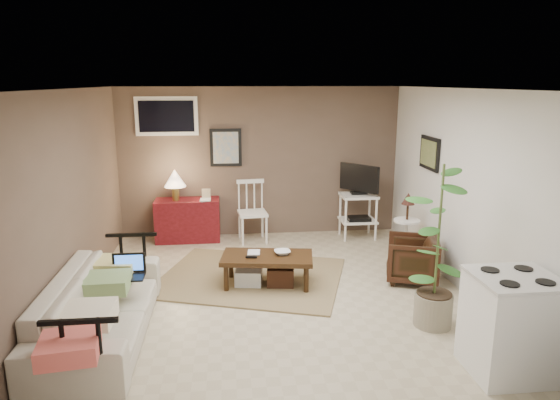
{
  "coord_description": "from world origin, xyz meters",
  "views": [
    {
      "loc": [
        -0.53,
        -5.47,
        2.48
      ],
      "look_at": [
        0.09,
        0.35,
        1.08
      ],
      "focal_mm": 32.0,
      "sensor_mm": 36.0,
      "label": 1
    }
  ],
  "objects": [
    {
      "name": "floor",
      "position": [
        0.0,
        0.0,
        0.0
      ],
      "size": [
        5.0,
        5.0,
        0.0
      ],
      "primitive_type": "plane",
      "color": "#C1B293",
      "rests_on": "ground"
    },
    {
      "name": "art_back",
      "position": [
        -0.55,
        2.48,
        1.45
      ],
      "size": [
        0.5,
        0.03,
        0.6
      ],
      "primitive_type": "cube",
      "color": "black"
    },
    {
      "name": "art_right",
      "position": [
        2.23,
        1.05,
        1.52
      ],
      "size": [
        0.03,
        0.6,
        0.45
      ],
      "primitive_type": "cube",
      "color": "black"
    },
    {
      "name": "window",
      "position": [
        -1.45,
        2.48,
        1.95
      ],
      "size": [
        0.96,
        0.03,
        0.6
      ],
      "primitive_type": "cube",
      "color": "white"
    },
    {
      "name": "rug",
      "position": [
        -0.26,
        0.57,
        0.01
      ],
      "size": [
        2.71,
        2.42,
        0.02
      ],
      "primitive_type": "cube",
      "rotation": [
        0.0,
        0.0,
        -0.31
      ],
      "color": "olive",
      "rests_on": "floor"
    },
    {
      "name": "coffee_table",
      "position": [
        -0.08,
        0.3,
        0.23
      ],
      "size": [
        1.18,
        0.73,
        0.42
      ],
      "color": "#331F0E",
      "rests_on": "floor"
    },
    {
      "name": "sofa",
      "position": [
        -1.8,
        -0.82,
        0.43
      ],
      "size": [
        0.65,
        2.22,
        0.87
      ],
      "primitive_type": "imported",
      "rotation": [
        0.0,
        0.0,
        1.57
      ],
      "color": "beige",
      "rests_on": "floor"
    },
    {
      "name": "sofa_pillows",
      "position": [
        -1.75,
        -1.08,
        0.53
      ],
      "size": [
        0.43,
        2.11,
        0.15
      ],
      "primitive_type": null,
      "color": "beige",
      "rests_on": "sofa"
    },
    {
      "name": "sofa_end_rails",
      "position": [
        -1.67,
        -0.82,
        0.37
      ],
      "size": [
        0.6,
        2.22,
        0.75
      ],
      "primitive_type": null,
      "color": "black",
      "rests_on": "floor"
    },
    {
      "name": "laptop",
      "position": [
        -1.59,
        -0.44,
        0.56
      ],
      "size": [
        0.34,
        0.25,
        0.23
      ],
      "color": "black",
      "rests_on": "sofa"
    },
    {
      "name": "red_console",
      "position": [
        -1.19,
        2.25,
        0.4
      ],
      "size": [
        1.0,
        0.44,
        1.16
      ],
      "color": "maroon",
      "rests_on": "floor"
    },
    {
      "name": "spindle_chair",
      "position": [
        -0.16,
        2.12,
        0.45
      ],
      "size": [
        0.48,
        0.48,
        0.96
      ],
      "color": "white",
      "rests_on": "floor"
    },
    {
      "name": "tv_stand",
      "position": [
        1.54,
        2.11,
        0.63
      ],
      "size": [
        0.56,
        0.58,
        1.2
      ],
      "color": "white",
      "rests_on": "floor"
    },
    {
      "name": "side_table",
      "position": [
        1.95,
        1.03,
        0.6
      ],
      "size": [
        0.36,
        0.36,
        0.98
      ],
      "color": "white",
      "rests_on": "floor"
    },
    {
      "name": "armchair",
      "position": [
        1.76,
        0.27,
        0.32
      ],
      "size": [
        0.74,
        0.77,
        0.63
      ],
      "primitive_type": "imported",
      "rotation": [
        0.0,
        0.0,
        -1.91
      ],
      "color": "black",
      "rests_on": "floor"
    },
    {
      "name": "potted_plant",
      "position": [
        1.56,
        -0.9,
        0.92
      ],
      "size": [
        0.43,
        0.43,
        1.73
      ],
      "color": "gray",
      "rests_on": "floor"
    },
    {
      "name": "stove",
      "position": [
        1.86,
        -1.8,
        0.45
      ],
      "size": [
        0.69,
        0.64,
        0.9
      ],
      "color": "white",
      "rests_on": "floor"
    },
    {
      "name": "bowl",
      "position": [
        0.12,
        0.33,
        0.5
      ],
      "size": [
        0.2,
        0.07,
        0.2
      ],
      "primitive_type": "imported",
      "rotation": [
        0.0,
        0.0,
        0.09
      ],
      "color": "#331F0E",
      "rests_on": "coffee_table"
    },
    {
      "name": "book_table",
      "position": [
        -0.31,
        0.41,
        0.5
      ],
      "size": [
        0.15,
        0.03,
        0.21
      ],
      "primitive_type": "imported",
      "rotation": [
        0.0,
        0.0,
        -0.09
      ],
      "color": "#331F0E",
      "rests_on": "coffee_table"
    },
    {
      "name": "book_console",
      "position": [
        -0.97,
        2.16,
        0.78
      ],
      "size": [
        0.17,
        0.02,
        0.23
      ],
      "primitive_type": "imported",
      "rotation": [
        0.0,
        0.0,
        -0.0
      ],
      "color": "#331F0E",
      "rests_on": "red_console"
    }
  ]
}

